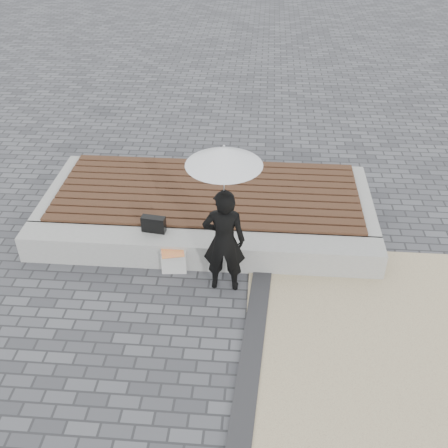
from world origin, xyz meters
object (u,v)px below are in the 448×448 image
at_px(parasol, 224,156).
at_px(handbag, 154,224).
at_px(canvas_tote, 174,261).
at_px(woman, 224,241).
at_px(seating_ledge, 200,250).

height_order(parasol, handbag, parasol).
bearing_deg(handbag, canvas_tote, -40.25).
height_order(woman, handbag, woman).
distance_m(woman, parasol, 1.19).
height_order(seating_ledge, canvas_tote, seating_ledge).
distance_m(seating_ledge, woman, 0.82).
relative_size(seating_ledge, parasol, 4.41).
height_order(woman, parasol, parasol).
height_order(parasol, canvas_tote, parasol).
distance_m(parasol, canvas_tote, 1.90).
bearing_deg(woman, canvas_tote, -20.41).
distance_m(parasol, handbag, 1.84).
bearing_deg(parasol, canvas_tote, 160.07).
xyz_separation_m(parasol, handbag, (-1.02, 0.61, -1.41)).
bearing_deg(seating_ledge, canvas_tote, -143.32).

